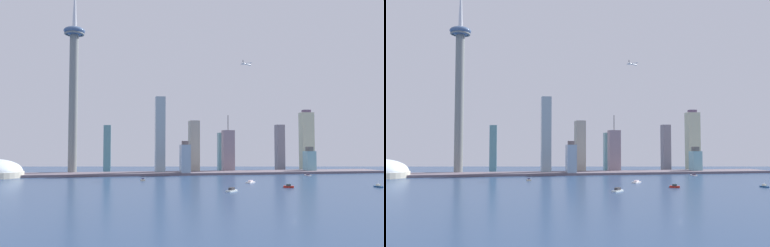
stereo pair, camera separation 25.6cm
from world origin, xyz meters
The scene contains 19 objects.
ground_plane centered at (0.00, 0.00, 0.00)m, with size 6000.00×6000.00×0.00m, color navy.
waterfront_pier centered at (0.00, 453.85, 1.96)m, with size 746.88×66.60×3.92m, color slate.
observation_tower centered at (-207.38, 489.40, 179.28)m, with size 38.73×38.73×367.78m.
skyscraper_0 centered at (87.73, 546.83, 39.20)m, with size 18.09×16.24×78.41m.
skyscraper_1 centered at (-8.95, 436.08, 27.97)m, with size 16.42×25.87×59.92m.
skyscraper_2 centered at (239.93, 461.22, 22.20)m, with size 18.06×21.60×49.48m.
skyscraper_3 centered at (-50.12, 469.81, 70.84)m, with size 17.91×19.30×141.67m.
skyscraper_4 centered at (211.90, 540.65, 47.92)m, with size 16.74×18.04×95.85m.
skyscraper_5 centered at (17.94, 494.05, 49.78)m, with size 18.49×25.61×99.55m.
skyscraper_6 centered at (-147.02, 535.19, 45.67)m, with size 13.69×27.64×91.34m.
skyscraper_7 centered at (278.32, 551.20, 62.96)m, with size 26.25×22.82×129.70m.
skyscraper_8 centered at (84.90, 490.69, 40.92)m, with size 22.23×18.68×110.91m.
boat_0 centered at (-89.35, 327.82, 1.56)m, with size 6.88×3.67×4.12m.
boat_1 centered at (195.52, 378.53, 1.20)m, with size 6.54×16.59×8.64m.
boat_2 centered at (195.30, 185.58, 1.38)m, with size 5.59×12.71×8.91m.
boat_4 centered at (1.72, 171.79, 1.65)m, with size 16.08×15.76×4.62m.
boat_5 centered at (56.61, 269.73, 1.33)m, with size 16.77×17.42×3.68m.
boat_6 centered at (82.57, 200.00, 1.65)m, with size 13.18×9.62×4.48m.
airplane centered at (99.35, 416.13, 197.75)m, with size 21.99×21.56×7.33m.
Camera 2 is at (-123.89, -274.97, 52.42)m, focal length 37.97 mm.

